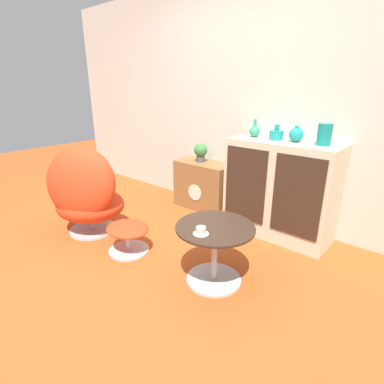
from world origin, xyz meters
TOP-DOWN VIEW (x-y plane):
  - ground_plane at (0.00, 0.00)m, footprint 12.00×12.00m
  - wall_back at (0.00, 1.62)m, footprint 6.40×0.06m
  - sideboard at (0.51, 1.34)m, footprint 1.06×0.49m
  - tv_console at (-0.51, 1.40)m, footprint 0.72×0.37m
  - egg_chair at (-0.97, 0.05)m, footprint 0.95×0.93m
  - ottoman at (-0.37, 0.09)m, footprint 0.42×0.38m
  - coffee_table at (0.51, 0.26)m, footprint 0.60×0.60m
  - vase_leftmost at (0.18, 1.35)m, footprint 0.11×0.11m
  - vase_inner_left at (0.41, 1.35)m, footprint 0.14×0.14m
  - vase_inner_right at (0.61, 1.35)m, footprint 0.13×0.13m
  - vase_rightmost at (0.86, 1.35)m, footprint 0.12×0.12m
  - potted_plant at (-0.57, 1.40)m, footprint 0.16×0.16m
  - teacup at (0.50, 0.09)m, footprint 0.11×0.11m

SIDE VIEW (x-z plane):
  - ground_plane at x=0.00m, z-range 0.00..0.00m
  - ottoman at x=-0.37m, z-range 0.05..0.33m
  - tv_console at x=-0.51m, z-range 0.00..0.59m
  - coffee_table at x=0.51m, z-range 0.06..0.54m
  - egg_chair at x=-0.97m, z-range -0.05..0.91m
  - sideboard at x=0.51m, z-range 0.00..0.98m
  - teacup at x=0.50m, z-range 0.48..0.53m
  - potted_plant at x=-0.57m, z-range 0.60..0.83m
  - vase_inner_left at x=0.41m, z-range 0.96..1.10m
  - vase_leftmost at x=0.18m, z-range 0.95..1.13m
  - vase_inner_right at x=0.61m, z-range 0.97..1.12m
  - vase_rightmost at x=0.86m, z-range 0.98..1.17m
  - wall_back at x=0.00m, z-range 0.00..2.60m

